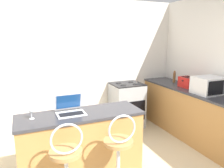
# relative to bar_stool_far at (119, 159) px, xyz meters

# --- Properties ---
(wall_back) EXTENTS (12.00, 0.06, 2.60)m
(wall_back) POSITION_rel_bar_stool_far_xyz_m (0.19, 2.21, 0.79)
(wall_back) COLOR silver
(wall_back) RESTS_ON ground_plane
(breakfast_bar) EXTENTS (1.57, 0.55, 0.93)m
(breakfast_bar) POSITION_rel_bar_stool_far_xyz_m (-0.30, 0.53, -0.05)
(breakfast_bar) COLOR #B27C42
(breakfast_bar) RESTS_ON ground_plane
(counter_right) EXTENTS (0.59, 3.06, 0.93)m
(counter_right) POSITION_rel_bar_stool_far_xyz_m (1.94, 0.66, -0.05)
(counter_right) COLOR #B27C42
(counter_right) RESTS_ON ground_plane
(bar_stool_far) EXTENTS (0.40, 0.40, 1.07)m
(bar_stool_far) POSITION_rel_bar_stool_far_xyz_m (0.00, 0.00, 0.00)
(bar_stool_far) COLOR silver
(bar_stool_far) RESTS_ON ground_plane
(laptop) EXTENTS (0.35, 0.30, 0.24)m
(laptop) POSITION_rel_bar_stool_far_xyz_m (-0.41, 0.59, 0.47)
(laptop) COLOR silver
(laptop) RESTS_ON breakfast_bar
(microwave) EXTENTS (0.45, 0.39, 0.29)m
(microwave) POSITION_rel_bar_stool_far_xyz_m (1.94, 0.62, 0.56)
(microwave) COLOR silver
(microwave) RESTS_ON counter_right
(toaster) EXTENTS (0.25, 0.29, 0.20)m
(toaster) POSITION_rel_bar_stool_far_xyz_m (1.96, 1.13, 0.51)
(toaster) COLOR red
(toaster) RESTS_ON counter_right
(stove_range) EXTENTS (0.63, 0.57, 0.93)m
(stove_range) POSITION_rel_bar_stool_far_xyz_m (1.05, 1.87, -0.05)
(stove_range) COLOR #9EA3A8
(stove_range) RESTS_ON ground_plane
(wine_glass_short) EXTENTS (0.07, 0.07, 0.14)m
(wine_glass_short) POSITION_rel_bar_stool_far_xyz_m (-0.87, 0.56, 0.52)
(wine_glass_short) COLOR silver
(wine_glass_short) RESTS_ON breakfast_bar
(pepper_mill) EXTENTS (0.06, 0.06, 0.25)m
(pepper_mill) POSITION_rel_bar_stool_far_xyz_m (2.01, 1.59, 0.53)
(pepper_mill) COLOR brown
(pepper_mill) RESTS_ON counter_right
(mug_red) EXTENTS (0.09, 0.07, 0.09)m
(mug_red) POSITION_rel_bar_stool_far_xyz_m (2.15, 1.35, 0.46)
(mug_red) COLOR red
(mug_red) RESTS_ON counter_right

